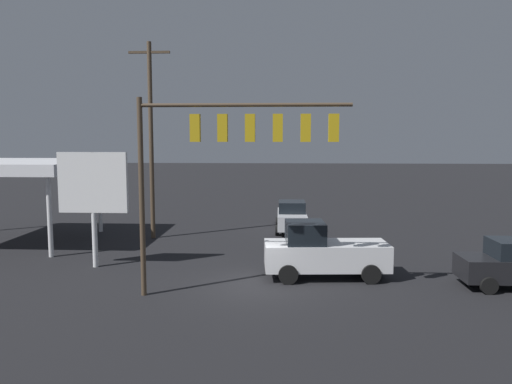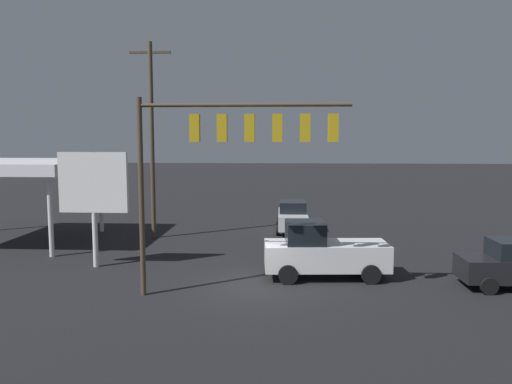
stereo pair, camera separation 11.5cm
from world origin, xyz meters
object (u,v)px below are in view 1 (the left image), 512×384
Objects in this scene: pickup_parked at (322,252)px; sedan_far at (292,217)px; utility_pole at (151,137)px; traffic_signal_assembly at (232,142)px; price_sign at (93,186)px.

pickup_parked reaches higher than sedan_far.
utility_pole reaches higher than sedan_far.
utility_pole is at bearing -72.99° from sedan_far.
traffic_signal_assembly is 12.24m from utility_pole.
price_sign is at bearing -44.82° from sedan_far.
price_sign is 10.70m from pickup_parked.
pickup_parked is at bearing 139.71° from utility_pole.
traffic_signal_assembly is at bearing 149.61° from price_sign.
sedan_far is (1.11, -10.56, -0.16)m from pickup_parked.
price_sign is at bearing 82.37° from utility_pole.
pickup_parked is at bearing -141.84° from traffic_signal_assembly.
traffic_signal_assembly is 1.46× the size of pickup_parked.
utility_pole is 2.59× the size of sedan_far.
sedan_far is at bearing -134.39° from price_sign.
pickup_parked is 10.62m from sedan_far.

